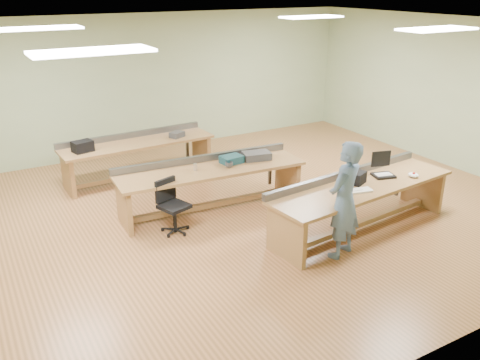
# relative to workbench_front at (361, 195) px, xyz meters

# --- Properties ---
(floor) EXTENTS (10.00, 10.00, 0.00)m
(floor) POSITION_rel_workbench_front_xyz_m (-1.36, 1.45, -0.56)
(floor) COLOR #A46A3E
(floor) RESTS_ON ground
(ceiling) EXTENTS (10.00, 10.00, 0.00)m
(ceiling) POSITION_rel_workbench_front_xyz_m (-1.36, 1.45, 2.44)
(ceiling) COLOR silver
(ceiling) RESTS_ON wall_back
(wall_back) EXTENTS (10.00, 0.04, 3.00)m
(wall_back) POSITION_rel_workbench_front_xyz_m (-1.36, 5.45, 0.94)
(wall_back) COLOR #9FB387
(wall_back) RESTS_ON floor
(wall_front) EXTENTS (10.00, 0.04, 3.00)m
(wall_front) POSITION_rel_workbench_front_xyz_m (-1.36, -2.55, 0.94)
(wall_front) COLOR #9FB387
(wall_front) RESTS_ON floor
(wall_right) EXTENTS (0.04, 8.00, 3.00)m
(wall_right) POSITION_rel_workbench_front_xyz_m (3.64, 1.45, 0.94)
(wall_right) COLOR #9FB387
(wall_right) RESTS_ON floor
(fluor_panels) EXTENTS (6.20, 3.50, 0.03)m
(fluor_panels) POSITION_rel_workbench_front_xyz_m (-1.36, 1.45, 2.41)
(fluor_panels) COLOR white
(fluor_panels) RESTS_ON ceiling
(workbench_front) EXTENTS (3.32, 1.20, 0.86)m
(workbench_front) POSITION_rel_workbench_front_xyz_m (0.00, 0.00, 0.00)
(workbench_front) COLOR #9C6B42
(workbench_front) RESTS_ON floor
(workbench_mid) EXTENTS (3.20, 1.05, 0.86)m
(workbench_mid) POSITION_rel_workbench_front_xyz_m (-1.67, 1.79, -0.00)
(workbench_mid) COLOR #9C6B42
(workbench_mid) RESTS_ON floor
(workbench_back) EXTENTS (2.96, 0.90, 0.86)m
(workbench_back) POSITION_rel_workbench_front_xyz_m (-2.24, 3.79, -0.01)
(workbench_back) COLOR #9C6B42
(workbench_back) RESTS_ON floor
(person) EXTENTS (0.72, 0.60, 1.68)m
(person) POSITION_rel_workbench_front_xyz_m (-0.77, -0.49, 0.27)
(person) COLOR #61849F
(person) RESTS_ON floor
(laptop_base) EXTENTS (0.38, 0.34, 0.04)m
(laptop_base) POSITION_rel_workbench_front_xyz_m (0.51, 0.07, 0.20)
(laptop_base) COLOR black
(laptop_base) RESTS_ON workbench_front
(laptop_screen) EXTENTS (0.31, 0.10, 0.25)m
(laptop_screen) POSITION_rel_workbench_front_xyz_m (0.55, 0.19, 0.44)
(laptop_screen) COLOR black
(laptop_screen) RESTS_ON laptop_base
(keyboard) EXTENTS (0.52, 0.28, 0.03)m
(keyboard) POSITION_rel_workbench_front_xyz_m (-0.29, -0.19, 0.20)
(keyboard) COLOR silver
(keyboard) RESTS_ON workbench_front
(trackball_mouse) EXTENTS (0.16, 0.19, 0.07)m
(trackball_mouse) POSITION_rel_workbench_front_xyz_m (0.90, -0.18, 0.22)
(trackball_mouse) COLOR white
(trackball_mouse) RESTS_ON workbench_front
(camera_bag) EXTENTS (0.32, 0.27, 0.18)m
(camera_bag) POSITION_rel_workbench_front_xyz_m (-0.04, 0.05, 0.28)
(camera_bag) COLOR black
(camera_bag) RESTS_ON workbench_front
(task_chair) EXTENTS (0.57, 0.57, 0.84)m
(task_chair) POSITION_rel_workbench_front_xyz_m (-2.55, 1.35, -0.26)
(task_chair) COLOR black
(task_chair) RESTS_ON floor
(parts_bin_teal) EXTENTS (0.38, 0.30, 0.12)m
(parts_bin_teal) POSITION_rel_workbench_front_xyz_m (-1.25, 1.82, 0.25)
(parts_bin_teal) COLOR #13373F
(parts_bin_teal) RESTS_ON workbench_mid
(parts_bin_grey) EXTENTS (0.52, 0.39, 0.13)m
(parts_bin_grey) POSITION_rel_workbench_front_xyz_m (-0.79, 1.77, 0.25)
(parts_bin_grey) COLOR #323234
(parts_bin_grey) RESTS_ON workbench_mid
(mug) EXTENTS (0.16, 0.16, 0.10)m
(mug) POSITION_rel_workbench_front_xyz_m (-1.40, 1.64, 0.23)
(mug) COLOR #323234
(mug) RESTS_ON workbench_mid
(drinks_can) EXTENTS (0.07, 0.07, 0.11)m
(drinks_can) POSITION_rel_workbench_front_xyz_m (-1.94, 1.79, 0.24)
(drinks_can) COLOR silver
(drinks_can) RESTS_ON workbench_mid
(storage_box_back) EXTENTS (0.39, 0.32, 0.20)m
(storage_box_back) POSITION_rel_workbench_front_xyz_m (-3.29, 3.68, 0.28)
(storage_box_back) COLOR black
(storage_box_back) RESTS_ON workbench_back
(tray_back) EXTENTS (0.33, 0.29, 0.11)m
(tray_back) POSITION_rel_workbench_front_xyz_m (-1.46, 3.68, 0.24)
(tray_back) COLOR #323234
(tray_back) RESTS_ON workbench_back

